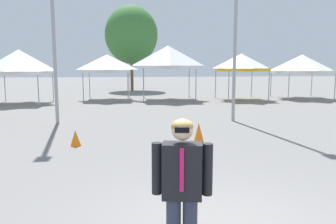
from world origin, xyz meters
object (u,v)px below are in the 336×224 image
Objects in this scene: canopy_tent_behind_center at (19,62)px; traffic_cone_lot_center at (199,132)px; canopy_tent_right_of_center at (168,57)px; canopy_tent_behind_left at (107,64)px; person_foreground at (182,187)px; tree_behind_tents_right at (131,35)px; canopy_tent_behind_right at (302,64)px; traffic_cone_near_barrier at (76,138)px; canopy_tent_far_left at (242,63)px.

canopy_tent_behind_center reaches higher than traffic_cone_lot_center.
canopy_tent_right_of_center reaches higher than traffic_cone_lot_center.
traffic_cone_lot_center is at bearing -76.16° from canopy_tent_behind_left.
tree_behind_tents_right reaches higher than person_foreground.
tree_behind_tents_right reaches higher than canopy_tent_behind_right.
person_foreground is 6.82m from traffic_cone_near_barrier.
canopy_tent_behind_left is 0.87× the size of canopy_tent_behind_right.
canopy_tent_behind_center is 14.57m from canopy_tent_far_left.
traffic_cone_lot_center is (-5.86, -12.55, -2.28)m from canopy_tent_far_left.
canopy_tent_behind_left is 9.33m from canopy_tent_far_left.
traffic_cone_lot_center is (1.47, -22.65, -4.99)m from tree_behind_tents_right.
canopy_tent_right_of_center is at bearing 173.82° from canopy_tent_far_left.
canopy_tent_behind_center reaches higher than traffic_cone_near_barrier.
canopy_tent_behind_left is 14.36m from traffic_cone_lot_center.
canopy_tent_right_of_center is at bearing -76.71° from tree_behind_tents_right.
canopy_tent_far_left is at bearing -6.18° from canopy_tent_right_of_center.
canopy_tent_behind_right is 0.45× the size of tree_behind_tents_right.
tree_behind_tents_right reaches higher than canopy_tent_far_left.
canopy_tent_behind_left is at bearing 88.72° from traffic_cone_near_barrier.
canopy_tent_behind_right reaches higher than traffic_cone_near_barrier.
canopy_tent_far_left reaches higher than canopy_tent_behind_right.
canopy_tent_behind_left reaches higher than traffic_cone_near_barrier.
canopy_tent_far_left is 0.88× the size of canopy_tent_behind_right.
canopy_tent_behind_center reaches higher than person_foreground.
canopy_tent_behind_left is 0.84× the size of canopy_tent_right_of_center.
canopy_tent_behind_center is at bearing -177.96° from canopy_tent_far_left.
canopy_tent_behind_center is 1.98× the size of person_foreground.
canopy_tent_behind_right is 16.85m from traffic_cone_lot_center.
tree_behind_tents_right is at bearing 103.29° from canopy_tent_right_of_center.
canopy_tent_behind_left is at bearing 170.79° from canopy_tent_right_of_center.
canopy_tent_behind_center reaches higher than canopy_tent_behind_left.
canopy_tent_right_of_center is at bearing 71.16° from traffic_cone_near_barrier.
tree_behind_tents_right is 23.36m from traffic_cone_near_barrier.
traffic_cone_lot_center is (-10.56, -12.95, -2.19)m from canopy_tent_behind_right.
canopy_tent_far_left is at bearing -7.55° from canopy_tent_behind_left.
canopy_tent_behind_left is 9.50m from tree_behind_tents_right.
canopy_tent_behind_right is (13.95, -0.83, -0.02)m from canopy_tent_behind_left.
canopy_tent_far_left reaches higher than person_foreground.
canopy_tent_behind_center is 0.93× the size of canopy_tent_right_of_center.
canopy_tent_right_of_center is at bearing 82.87° from person_foreground.
person_foreground is at bearing -97.13° from canopy_tent_right_of_center.
canopy_tent_behind_center is 13.13m from tree_behind_tents_right.
canopy_tent_behind_right reaches higher than person_foreground.
canopy_tent_behind_right is at bearing 2.73° from canopy_tent_behind_center.
tree_behind_tents_right is 23.24m from traffic_cone_lot_center.
tree_behind_tents_right is 17.13× the size of traffic_cone_near_barrier.
canopy_tent_right_of_center is 1.19× the size of canopy_tent_far_left.
canopy_tent_behind_center is at bearing 110.79° from person_foreground.
canopy_tent_behind_left is 0.40× the size of tree_behind_tents_right.
tree_behind_tents_right reaches higher than traffic_cone_near_barrier.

